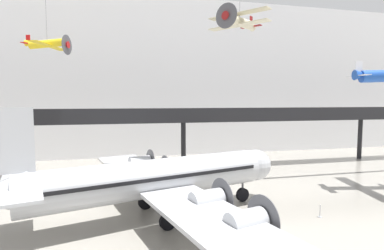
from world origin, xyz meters
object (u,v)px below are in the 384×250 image
suspended_plane_yellow_lowwing (47,44)px  suspended_plane_cream_biplane (239,22)px  stanchion_barrier (320,213)px  airliner_silver_main (151,179)px

suspended_plane_yellow_lowwing → suspended_plane_cream_biplane: 22.54m
suspended_plane_yellow_lowwing → stanchion_barrier: (24.50, -17.71, -16.12)m
suspended_plane_yellow_lowwing → stanchion_barrier: 34.26m
suspended_plane_yellow_lowwing → suspended_plane_cream_biplane: suspended_plane_cream_biplane is taller
airliner_silver_main → suspended_plane_cream_biplane: 18.14m
suspended_plane_yellow_lowwing → suspended_plane_cream_biplane: size_ratio=1.20×
stanchion_barrier → suspended_plane_cream_biplane: bearing=117.5°
airliner_silver_main → suspended_plane_yellow_lowwing: suspended_plane_yellow_lowwing is taller
airliner_silver_main → stanchion_barrier: airliner_silver_main is taller
airliner_silver_main → suspended_plane_yellow_lowwing: size_ratio=3.99×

